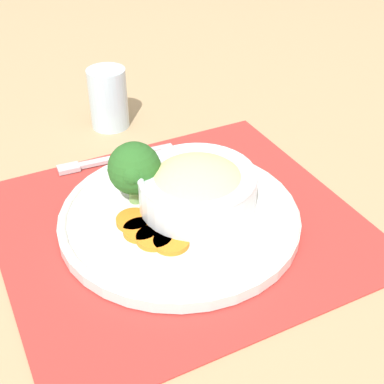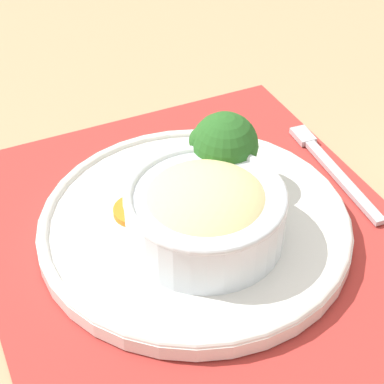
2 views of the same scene
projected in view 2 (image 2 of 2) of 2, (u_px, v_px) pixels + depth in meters
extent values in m
plane|color=tan|center=(195.00, 235.00, 0.65)|extent=(4.00, 4.00, 0.00)
cube|color=#B2332D|center=(195.00, 233.00, 0.65)|extent=(0.43, 0.47, 0.00)
cylinder|color=white|center=(195.00, 226.00, 0.64)|extent=(0.31, 0.31, 0.02)
torus|color=white|center=(195.00, 220.00, 0.64)|extent=(0.31, 0.31, 0.01)
cylinder|color=silver|center=(204.00, 217.00, 0.60)|extent=(0.15, 0.15, 0.05)
torus|color=silver|center=(205.00, 196.00, 0.59)|extent=(0.15, 0.15, 0.01)
ellipsoid|color=beige|center=(205.00, 206.00, 0.60)|extent=(0.12, 0.12, 0.06)
cylinder|color=#759E51|center=(223.00, 175.00, 0.67)|extent=(0.02, 0.02, 0.03)
sphere|color=#286023|center=(225.00, 145.00, 0.65)|extent=(0.07, 0.07, 0.07)
sphere|color=#286023|center=(204.00, 141.00, 0.65)|extent=(0.03, 0.03, 0.03)
sphere|color=#286023|center=(243.00, 142.00, 0.65)|extent=(0.03, 0.03, 0.03)
cylinder|color=orange|center=(178.00, 181.00, 0.68)|extent=(0.04, 0.04, 0.01)
cylinder|color=orange|center=(159.00, 187.00, 0.67)|extent=(0.04, 0.04, 0.01)
cylinder|color=orange|center=(144.00, 197.00, 0.66)|extent=(0.04, 0.04, 0.01)
cylinder|color=orange|center=(135.00, 211.00, 0.64)|extent=(0.04, 0.04, 0.01)
cube|color=#B7B7BC|center=(336.00, 172.00, 0.72)|extent=(0.02, 0.18, 0.01)
cube|color=#B7B7BC|center=(303.00, 136.00, 0.77)|extent=(0.02, 0.03, 0.01)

